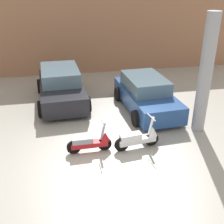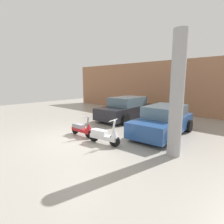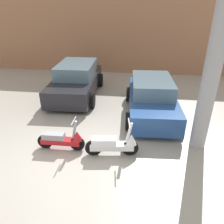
# 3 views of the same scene
# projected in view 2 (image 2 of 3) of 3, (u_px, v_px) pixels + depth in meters

# --- Properties ---
(ground_plane) EXTENTS (28.00, 28.00, 0.00)m
(ground_plane) POSITION_uv_depth(u_px,v_px,m) (75.00, 139.00, 7.35)
(ground_plane) COLOR #9E998E
(wall_back) EXTENTS (19.60, 0.12, 3.94)m
(wall_back) POSITION_uv_depth(u_px,v_px,m) (166.00, 87.00, 13.24)
(wall_back) COLOR #9E6B4C
(wall_back) RESTS_ON ground_plane
(scooter_front_left) EXTENTS (1.37, 0.49, 0.96)m
(scooter_front_left) POSITION_uv_depth(u_px,v_px,m) (82.00, 129.00, 7.72)
(scooter_front_left) COLOR black
(scooter_front_left) RESTS_ON ground_plane
(scooter_front_right) EXTENTS (1.45, 0.54, 1.02)m
(scooter_front_right) POSITION_uv_depth(u_px,v_px,m) (105.00, 135.00, 6.69)
(scooter_front_right) COLOR black
(scooter_front_right) RESTS_ON ground_plane
(car_rear_left) EXTENTS (2.16, 4.22, 1.41)m
(car_rear_left) POSITION_uv_depth(u_px,v_px,m) (126.00, 109.00, 11.19)
(car_rear_left) COLOR black
(car_rear_left) RESTS_ON ground_plane
(car_rear_center) EXTENTS (2.04, 3.95, 1.31)m
(car_rear_center) POSITION_uv_depth(u_px,v_px,m) (163.00, 121.00, 7.95)
(car_rear_center) COLOR navy
(car_rear_center) RESTS_ON ground_plane
(support_column_side) EXTENTS (0.43, 0.43, 3.94)m
(support_column_side) POSITION_uv_depth(u_px,v_px,m) (177.00, 95.00, 5.43)
(support_column_side) COLOR #99999E
(support_column_side) RESTS_ON ground_plane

